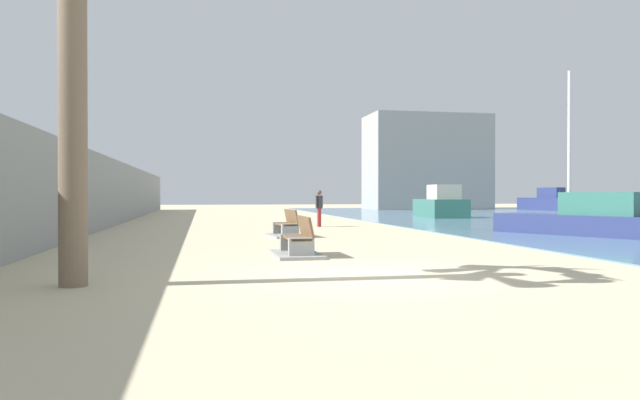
% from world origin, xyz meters
% --- Properties ---
extents(ground_plane, '(120.00, 120.00, 0.00)m').
position_xyz_m(ground_plane, '(0.00, 18.00, 0.00)').
color(ground_plane, '#C6B793').
extents(seawall, '(0.80, 64.00, 3.21)m').
position_xyz_m(seawall, '(-7.50, 18.00, 1.61)').
color(seawall, gray).
rests_on(seawall, ground).
extents(bench_near, '(1.12, 2.11, 0.98)m').
position_xyz_m(bench_near, '(-0.68, 3.59, 0.23)').
color(bench_near, gray).
rests_on(bench_near, ground).
extents(bench_far, '(1.32, 2.20, 0.98)m').
position_xyz_m(bench_far, '(-0.03, 10.24, 0.23)').
color(bench_far, gray).
rests_on(bench_far, ground).
extents(person_walking, '(0.41, 0.40, 1.73)m').
position_xyz_m(person_walking, '(2.41, 16.46, 1.02)').
color(person_walking, '#B22D33').
rests_on(person_walking, ground).
extents(boat_nearest, '(2.68, 5.12, 2.10)m').
position_xyz_m(boat_nearest, '(12.23, 25.35, 0.83)').
color(boat_nearest, '#337060').
rests_on(boat_nearest, water_bay).
extents(boat_distant, '(2.38, 6.03, 2.12)m').
position_xyz_m(boat_distant, '(28.41, 39.13, 0.84)').
color(boat_distant, navy).
rests_on(boat_distant, water_bay).
extents(boat_far_right, '(4.08, 6.23, 6.04)m').
position_xyz_m(boat_far_right, '(10.57, 8.35, 0.63)').
color(boat_far_right, navy).
rests_on(boat_far_right, water_bay).
extents(harbor_building, '(12.00, 6.00, 9.51)m').
position_xyz_m(harbor_building, '(19.35, 46.00, 4.76)').
color(harbor_building, '#9E9E99').
rests_on(harbor_building, ground).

